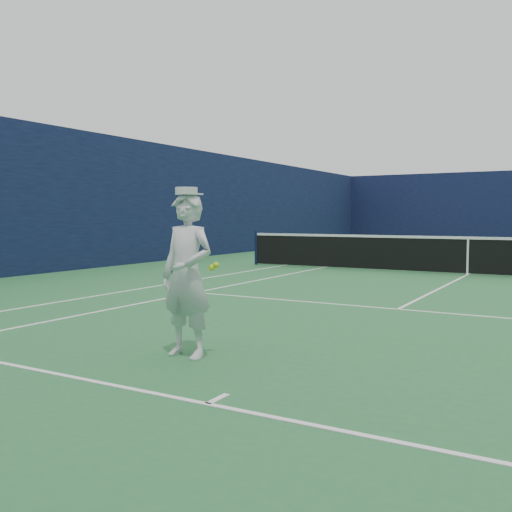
% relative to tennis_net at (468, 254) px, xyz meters
% --- Properties ---
extents(ground, '(80.00, 80.00, 0.00)m').
position_rel_tennis_net_xyz_m(ground, '(0.00, 0.00, -0.55)').
color(ground, '#276735').
rests_on(ground, ground).
extents(court_markings, '(11.03, 23.83, 0.01)m').
position_rel_tennis_net_xyz_m(court_markings, '(0.00, 0.00, -0.55)').
color(court_markings, white).
rests_on(court_markings, ground).
extents(windscreen_fence, '(20.12, 36.12, 4.00)m').
position_rel_tennis_net_xyz_m(windscreen_fence, '(0.00, 0.00, 1.45)').
color(windscreen_fence, '#0E1333').
rests_on(windscreen_fence, ground).
extents(tennis_net, '(12.88, 0.09, 1.07)m').
position_rel_tennis_net_xyz_m(tennis_net, '(0.00, 0.00, 0.00)').
color(tennis_net, '#141E4C').
rests_on(tennis_net, ground).
extents(tennis_player, '(0.76, 0.51, 1.85)m').
position_rel_tennis_net_xyz_m(tennis_player, '(-1.11, -10.67, 0.35)').
color(tennis_player, white).
rests_on(tennis_player, ground).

